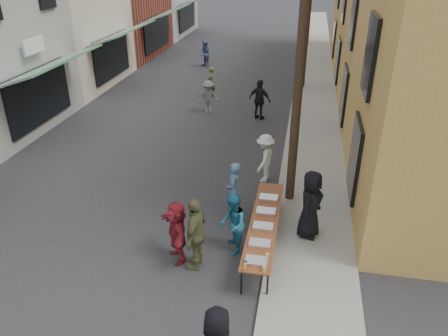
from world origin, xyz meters
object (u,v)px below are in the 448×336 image
at_px(guest_front_c, 232,224).
at_px(server, 311,204).
at_px(utility_pole_mid, 309,1).
at_px(serving_table, 264,222).
at_px(catering_tray_sausage, 256,261).
at_px(utility_pole_near, 301,53).

bearing_deg(guest_front_c, server, 102.89).
bearing_deg(utility_pole_mid, server, -87.58).
bearing_deg(utility_pole_mid, serving_table, -92.16).
bearing_deg(catering_tray_sausage, utility_pole_near, 82.36).
distance_m(serving_table, server, 1.30).
xyz_separation_m(utility_pole_mid, serving_table, (-0.54, -14.39, -3.79)).
relative_size(guest_front_c, server, 0.87).
height_order(utility_pole_near, server, utility_pole_near).
relative_size(utility_pole_near, server, 4.80).
distance_m(guest_front_c, server, 2.11).
xyz_separation_m(serving_table, catering_tray_sausage, (-0.00, -1.65, 0.08)).
bearing_deg(catering_tray_sausage, server, 63.12).
bearing_deg(serving_table, utility_pole_mid, 87.84).
relative_size(utility_pole_near, utility_pole_mid, 1.00).
bearing_deg(catering_tray_sausage, serving_table, 90.00).
relative_size(serving_table, guest_front_c, 2.45).
bearing_deg(guest_front_c, utility_pole_mid, 161.41).
bearing_deg(server, guest_front_c, 134.79).
height_order(serving_table, guest_front_c, guest_front_c).
distance_m(utility_pole_near, serving_table, 4.51).
distance_m(utility_pole_near, catering_tray_sausage, 5.51).
xyz_separation_m(utility_pole_near, catering_tray_sausage, (-0.54, -4.04, -3.71)).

